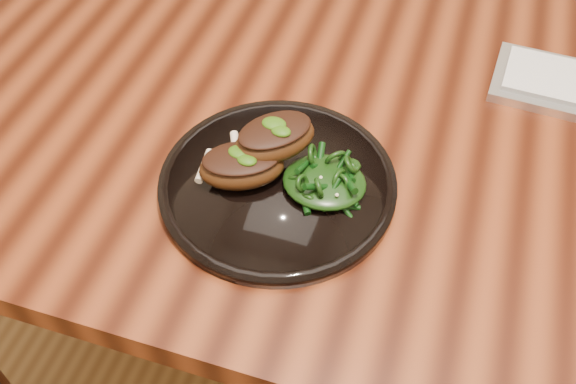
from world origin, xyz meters
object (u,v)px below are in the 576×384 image
(plate, at_px, (278,184))
(desk, at_px, (470,181))
(lamb_chop_front, at_px, (241,166))
(greens_heap, at_px, (325,178))

(plate, bearing_deg, desk, 35.16)
(plate, distance_m, lamb_chop_front, 0.05)
(desk, relative_size, greens_heap, 16.00)
(plate, distance_m, greens_heap, 0.06)
(lamb_chop_front, distance_m, greens_heap, 0.10)
(desk, xyz_separation_m, greens_heap, (-0.17, -0.16, 0.12))
(plate, bearing_deg, lamb_chop_front, -166.10)
(desk, distance_m, greens_heap, 0.26)
(lamb_chop_front, relative_size, greens_heap, 1.19)
(greens_heap, bearing_deg, lamb_chop_front, -171.05)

